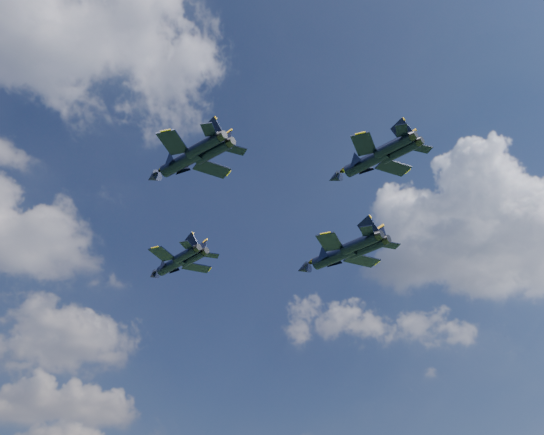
{
  "coord_description": "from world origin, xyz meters",
  "views": [
    {
      "loc": [
        -39.91,
        -58.65,
        15.92
      ],
      "look_at": [
        -5.99,
        5.77,
        60.87
      ],
      "focal_mm": 40.0,
      "sensor_mm": 36.0,
      "label": 1
    }
  ],
  "objects_px": {
    "jet_lead": "(171,265)",
    "jet_right": "(332,257)",
    "jet_left": "(179,163)",
    "jet_slot": "(364,163)"
  },
  "relations": [
    {
      "from": "jet_lead",
      "to": "jet_left",
      "type": "relative_size",
      "value": 0.97
    },
    {
      "from": "jet_left",
      "to": "jet_right",
      "type": "height_order",
      "value": "jet_left"
    },
    {
      "from": "jet_right",
      "to": "jet_slot",
      "type": "height_order",
      "value": "jet_slot"
    },
    {
      "from": "jet_lead",
      "to": "jet_right",
      "type": "height_order",
      "value": "jet_right"
    },
    {
      "from": "jet_lead",
      "to": "jet_left",
      "type": "height_order",
      "value": "jet_left"
    },
    {
      "from": "jet_left",
      "to": "jet_slot",
      "type": "height_order",
      "value": "jet_left"
    },
    {
      "from": "jet_left",
      "to": "jet_lead",
      "type": "bearing_deg",
      "value": 48.93
    },
    {
      "from": "jet_left",
      "to": "jet_right",
      "type": "xyz_separation_m",
      "value": [
        28.78,
        9.09,
        -2.24
      ]
    },
    {
      "from": "jet_right",
      "to": "jet_slot",
      "type": "relative_size",
      "value": 1.26
    },
    {
      "from": "jet_lead",
      "to": "jet_right",
      "type": "xyz_separation_m",
      "value": [
        21.5,
        -13.93,
        0.31
      ]
    }
  ]
}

